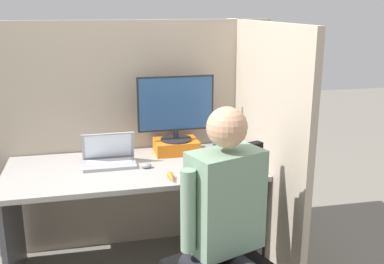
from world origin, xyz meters
name	(u,v)px	position (x,y,z in m)	size (l,w,h in m)	color
cubicle_panel_back	(127,137)	(0.00, 0.75, 0.80)	(2.05, 0.04, 1.59)	tan
cubicle_panel_right	(259,149)	(0.80, 0.29, 0.80)	(0.04, 1.37, 1.59)	tan
desk	(134,192)	(0.00, 0.36, 0.55)	(1.55, 0.72, 0.72)	#9E9993
paper_box	(176,146)	(0.32, 0.57, 0.76)	(0.29, 0.22, 0.09)	orange
monitor	(176,107)	(0.32, 0.57, 1.03)	(0.51, 0.21, 0.43)	#232328
laptop	(109,158)	(-0.14, 0.42, 0.76)	(0.32, 0.21, 0.21)	#99999E
mouse	(146,165)	(0.08, 0.31, 0.74)	(0.07, 0.05, 0.03)	gray
stapler	(239,155)	(0.70, 0.37, 0.74)	(0.04, 0.15, 0.04)	black
carrot_toy	(171,177)	(0.19, 0.08, 0.74)	(0.04, 0.13, 0.04)	orange
office_chair	(225,248)	(0.39, -0.33, 0.50)	(0.59, 0.63, 0.98)	black
person	(225,222)	(0.33, -0.48, 0.72)	(0.46, 0.50, 1.25)	black
coffee_mug	(218,142)	(0.62, 0.60, 0.76)	(0.08, 0.08, 0.08)	teal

